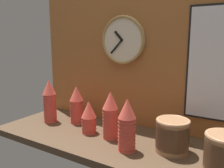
{
  "coord_description": "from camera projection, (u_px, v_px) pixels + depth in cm",
  "views": [
    {
      "loc": [
        60.09,
        -109.8,
        55.85
      ],
      "look_at": [
        -10.55,
        4.0,
        30.33
      ],
      "focal_mm": 38.0,
      "sensor_mm": 36.0,
      "label": 1
    }
  ],
  "objects": [
    {
      "name": "ground_plane",
      "position": [
        124.0,
        143.0,
        1.34
      ],
      "size": [
        160.0,
        56.0,
        4.0
      ],
      "primitive_type": "cube",
      "color": "#4C3826"
    },
    {
      "name": "wall_tiled_back",
      "position": [
        146.0,
        44.0,
        1.46
      ],
      "size": [
        160.0,
        3.0,
        105.0
      ],
      "color": "#A3602D",
      "rests_on": "ground_plane"
    },
    {
      "name": "cup_stack_left",
      "position": [
        77.0,
        105.0,
        1.59
      ],
      "size": [
        9.07,
        9.07,
        25.23
      ],
      "color": "#DB4C3D",
      "rests_on": "ground_plane"
    },
    {
      "name": "cup_stack_center",
      "position": [
        110.0,
        115.0,
        1.34
      ],
      "size": [
        9.07,
        9.07,
        27.14
      ],
      "color": "#DB4C3D",
      "rests_on": "ground_plane"
    },
    {
      "name": "cup_stack_center_right",
      "position": [
        127.0,
        125.0,
        1.18
      ],
      "size": [
        9.07,
        9.07,
        27.14
      ],
      "color": "#DB4C3D",
      "rests_on": "ground_plane"
    },
    {
      "name": "cup_stack_far_left",
      "position": [
        49.0,
        101.0,
        1.6
      ],
      "size": [
        9.07,
        9.07,
        29.05
      ],
      "color": "#DB4C3D",
      "rests_on": "ground_plane"
    },
    {
      "name": "cup_stack_center_left",
      "position": [
        89.0,
        117.0,
        1.42
      ],
      "size": [
        9.07,
        9.07,
        19.5
      ],
      "color": "#DB4C3D",
      "rests_on": "ground_plane"
    },
    {
      "name": "bowl_stack_far_right",
      "position": [
        224.0,
        152.0,
        1.0
      ],
      "size": [
        16.81,
        16.81,
        16.88
      ],
      "color": "#996B47",
      "rests_on": "ground_plane"
    },
    {
      "name": "bowl_stack_right",
      "position": [
        172.0,
        135.0,
        1.18
      ],
      "size": [
        16.81,
        16.81,
        16.88
      ],
      "color": "#996B47",
      "rests_on": "ground_plane"
    },
    {
      "name": "wall_clock",
      "position": [
        123.0,
        40.0,
        1.5
      ],
      "size": [
        30.74,
        2.7,
        30.74
      ],
      "color": "beige"
    }
  ]
}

